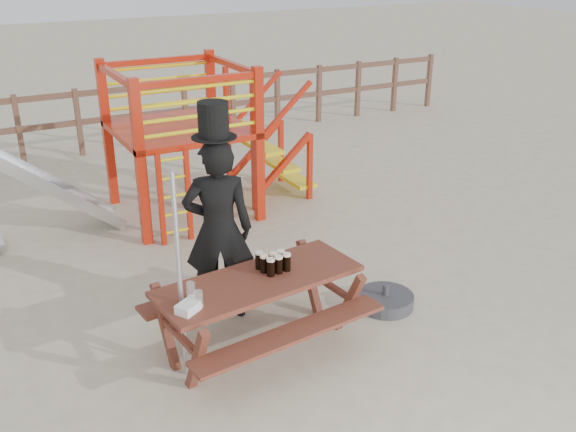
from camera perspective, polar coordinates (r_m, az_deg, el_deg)
name	(u,v)px	position (r m, az deg, el deg)	size (l,w,h in m)	color
ground	(296,339)	(6.31, 0.75, -10.85)	(60.00, 60.00, 0.00)	beige
back_fence	(106,112)	(12.16, -15.87, 8.90)	(15.09, 0.09, 1.20)	brown
playground_fort	(175,139)	(8.92, -9.97, 6.74)	(4.71, 1.84, 2.10)	#B9200C
picnic_table	(259,304)	(5.95, -2.55, -7.84)	(2.02, 1.49, 0.73)	brown
man_with_hat	(218,225)	(6.28, -6.22, -0.82)	(0.80, 0.67, 2.21)	black
metal_pole	(180,280)	(5.42, -9.59, -5.60)	(0.04, 0.04, 1.89)	#B2B2B7
parasol_base	(385,300)	(6.86, 8.64, -7.41)	(0.59, 0.59, 0.25)	#37363B
paper_bag	(188,308)	(5.35, -8.90, -8.07)	(0.18, 0.14, 0.08)	white
stout_pints	(273,262)	(5.90, -1.31, -4.14)	(0.28, 0.26, 0.17)	black
empty_glasses	(195,295)	(5.46, -8.30, -7.00)	(0.08, 0.24, 0.15)	silver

